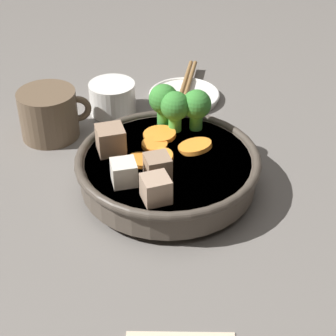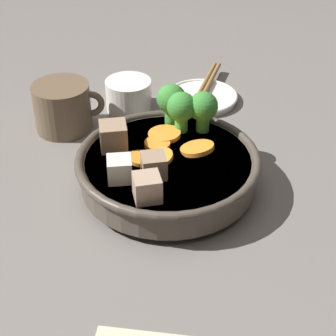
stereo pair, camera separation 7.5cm
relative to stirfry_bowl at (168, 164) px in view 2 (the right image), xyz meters
name	(u,v)px [view 2 (the right image)]	position (x,y,z in m)	size (l,w,h in m)	color
ground_plane	(168,187)	(0.00, 0.00, -0.04)	(3.00, 3.00, 0.00)	slate
stirfry_bowl	(168,164)	(0.00, 0.00, 0.00)	(0.25, 0.25, 0.11)	#51473D
side_saucer	(202,97)	(0.08, 0.23, -0.03)	(0.12, 0.12, 0.01)	white
tea_cup	(129,95)	(-0.05, 0.22, -0.01)	(0.08, 0.08, 0.05)	white
dark_mug	(63,107)	(-0.15, 0.17, 0.00)	(0.11, 0.09, 0.07)	brown
chopsticks_pair	(202,92)	(0.08, 0.23, -0.02)	(0.10, 0.22, 0.01)	olive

